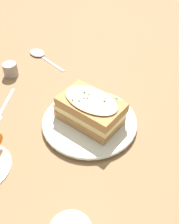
{
  "coord_description": "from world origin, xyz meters",
  "views": [
    {
      "loc": [
        0.47,
        0.03,
        0.49
      ],
      "look_at": [
        0.0,
        0.01,
        0.05
      ],
      "focal_mm": 42.0,
      "sensor_mm": 36.0,
      "label": 1
    }
  ],
  "objects_px": {
    "spoon": "(39,54)",
    "condiment_pot": "(10,70)",
    "dinner_plate": "(90,122)",
    "sandwich": "(90,110)"
  },
  "relations": [
    {
      "from": "dinner_plate",
      "to": "spoon",
      "type": "distance_m",
      "value": 0.38
    },
    {
      "from": "sandwich",
      "to": "spoon",
      "type": "bearing_deg",
      "value": -150.3
    },
    {
      "from": "dinner_plate",
      "to": "sandwich",
      "type": "distance_m",
      "value": 0.04
    },
    {
      "from": "spoon",
      "to": "condiment_pot",
      "type": "bearing_deg",
      "value": -163.84
    },
    {
      "from": "dinner_plate",
      "to": "sandwich",
      "type": "relative_size",
      "value": 1.32
    },
    {
      "from": "dinner_plate",
      "to": "sandwich",
      "type": "xyz_separation_m",
      "value": [
        -0.0,
        0.0,
        0.04
      ]
    },
    {
      "from": "sandwich",
      "to": "condiment_pot",
      "type": "height_order",
      "value": "sandwich"
    },
    {
      "from": "dinner_plate",
      "to": "condiment_pot",
      "type": "relative_size",
      "value": 5.5
    },
    {
      "from": "dinner_plate",
      "to": "sandwich",
      "type": "height_order",
      "value": "sandwich"
    },
    {
      "from": "spoon",
      "to": "condiment_pot",
      "type": "xyz_separation_m",
      "value": [
        0.12,
        -0.07,
        0.02
      ]
    }
  ]
}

